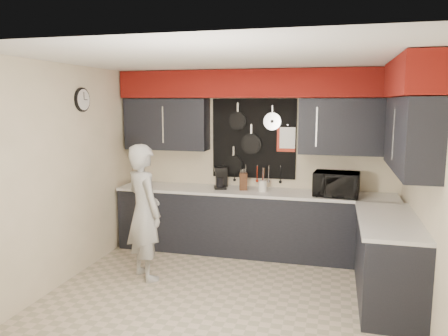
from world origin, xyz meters
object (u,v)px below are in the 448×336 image
(microwave, at_px, (336,184))
(coffee_maker, at_px, (221,177))
(utensil_crock, at_px, (263,186))
(person, at_px, (144,212))
(knife_block, at_px, (243,181))

(microwave, bearing_deg, coffee_maker, -179.08)
(utensil_crock, bearing_deg, coffee_maker, 174.18)
(coffee_maker, height_order, person, person)
(knife_block, relative_size, coffee_maker, 0.77)
(coffee_maker, relative_size, person, 0.19)
(utensil_crock, relative_size, person, 0.09)
(microwave, height_order, coffee_maker, microwave)
(microwave, xyz_separation_m, coffee_maker, (-1.61, 0.13, 0.00))
(microwave, distance_m, coffee_maker, 1.62)
(knife_block, bearing_deg, utensil_crock, -20.35)
(microwave, height_order, person, person)
(person, bearing_deg, knife_block, -90.85)
(microwave, distance_m, knife_block, 1.28)
(microwave, xyz_separation_m, knife_block, (-1.27, 0.10, -0.04))
(utensil_crock, bearing_deg, microwave, -3.66)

